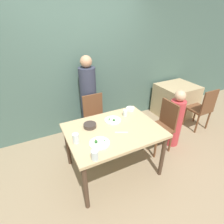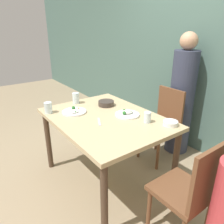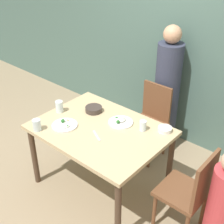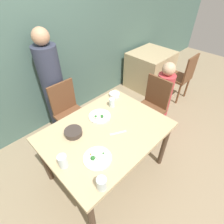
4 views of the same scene
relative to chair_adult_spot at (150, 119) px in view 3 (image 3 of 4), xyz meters
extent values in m
plane|color=#998466|center=(-0.05, -0.82, -0.50)|extent=(10.00, 10.00, 0.00)
cube|color=#4C6B60|center=(-0.05, 0.57, 0.85)|extent=(10.00, 0.06, 2.70)
cube|color=tan|center=(-0.05, -0.82, 0.24)|extent=(1.29, 0.97, 0.04)
cylinder|color=#4C3828|center=(-0.64, -1.25, -0.14)|extent=(0.06, 0.06, 0.72)
cylinder|color=#4C3828|center=(0.53, -1.25, -0.14)|extent=(0.06, 0.06, 0.72)
cylinder|color=#4C3828|center=(-0.64, -0.40, -0.14)|extent=(0.06, 0.06, 0.72)
cylinder|color=#4C3828|center=(0.53, -0.40, -0.14)|extent=(0.06, 0.06, 0.72)
cube|color=brown|center=(0.00, -0.07, -0.06)|extent=(0.40, 0.40, 0.04)
cube|color=brown|center=(0.00, 0.12, 0.19)|extent=(0.38, 0.03, 0.45)
cylinder|color=brown|center=(-0.16, -0.23, -0.29)|extent=(0.04, 0.04, 0.42)
cylinder|color=brown|center=(0.17, -0.23, -0.29)|extent=(0.04, 0.04, 0.42)
cylinder|color=brown|center=(-0.16, 0.10, -0.29)|extent=(0.04, 0.04, 0.42)
cylinder|color=brown|center=(0.17, 0.10, -0.29)|extent=(0.04, 0.04, 0.42)
cube|color=brown|center=(0.86, -0.75, -0.06)|extent=(0.40, 0.40, 0.04)
cube|color=brown|center=(1.05, -0.75, 0.19)|extent=(0.03, 0.38, 0.45)
cylinder|color=brown|center=(0.70, -0.59, -0.29)|extent=(0.04, 0.04, 0.42)
cylinder|color=brown|center=(0.70, -0.92, -0.29)|extent=(0.04, 0.04, 0.42)
cylinder|color=brown|center=(1.03, -0.59, -0.29)|extent=(0.04, 0.04, 0.42)
cylinder|color=#33384C|center=(0.00, 0.32, 0.18)|extent=(0.31, 0.31, 1.35)
sphere|color=tan|center=(0.00, 0.32, 0.96)|extent=(0.21, 0.21, 0.21)
cylinder|color=#C63D42|center=(1.23, -0.75, -0.05)|extent=(0.26, 0.26, 0.89)
cylinder|color=#3D332D|center=(-0.33, -0.63, 0.29)|extent=(0.18, 0.18, 0.06)
cylinder|color=#BC5123|center=(-0.33, -0.63, 0.32)|extent=(0.16, 0.16, 0.01)
cylinder|color=white|center=(0.04, -0.62, 0.27)|extent=(0.25, 0.25, 0.02)
ellipsoid|color=white|center=(0.02, -0.60, 0.30)|extent=(0.12, 0.12, 0.03)
sphere|color=#2D702D|center=(-0.01, -0.62, 0.30)|extent=(0.03, 0.03, 0.03)
sphere|color=#2D702D|center=(0.06, -0.59, 0.30)|extent=(0.03, 0.03, 0.03)
sphere|color=#2D702D|center=(0.04, -0.66, 0.30)|extent=(0.04, 0.04, 0.04)
cylinder|color=white|center=(-0.35, -1.03, 0.27)|extent=(0.26, 0.26, 0.02)
ellipsoid|color=white|center=(-0.32, -1.04, 0.29)|extent=(0.10, 0.10, 0.02)
sphere|color=#2D702D|center=(-0.29, -1.04, 0.29)|extent=(0.02, 0.02, 0.02)
sphere|color=#2D702D|center=(-0.39, -1.01, 0.30)|extent=(0.04, 0.04, 0.04)
cone|color=orange|center=(-0.37, -0.96, 0.30)|extent=(0.01, 0.01, 0.03)
cylinder|color=white|center=(0.46, -0.45, 0.29)|extent=(0.14, 0.14, 0.04)
cylinder|color=white|center=(0.46, -0.45, 0.30)|extent=(0.12, 0.12, 0.01)
cylinder|color=silver|center=(0.28, -0.57, 0.32)|extent=(0.07, 0.07, 0.10)
cylinder|color=silver|center=(-0.60, -0.87, 0.33)|extent=(0.08, 0.08, 0.13)
cylinder|color=silver|center=(-0.50, -1.25, 0.32)|extent=(0.08, 0.08, 0.12)
cube|color=silver|center=(0.01, -0.94, 0.27)|extent=(0.17, 0.10, 0.01)
camera|label=1|loc=(-0.98, -2.61, 1.66)|focal=28.00mm
camera|label=2|loc=(1.62, -1.97, 1.14)|focal=35.00mm
camera|label=3|loc=(1.71, -2.70, 1.99)|focal=50.00mm
camera|label=4|loc=(-0.91, -1.77, 1.60)|focal=28.00mm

